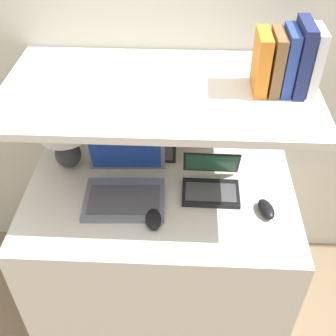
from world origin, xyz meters
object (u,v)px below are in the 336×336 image
object	(u,v)px
table_lamp	(63,130)
book_blue	(288,61)
laptop_large	(125,184)
book_navy	(301,58)
computer_mouse	(153,219)
book_white	(314,61)
book_orange	(261,62)
book_brown	(276,62)
second_mouse	(266,209)
laptop_small	(211,183)
router_box	(161,148)

from	to	relation	value
table_lamp	book_blue	xyz separation A→B (m)	(0.84, -0.11, 0.39)
laptop_large	book_navy	distance (m)	0.81
computer_mouse	laptop_large	bearing A→B (deg)	128.91
laptop_large	book_white	bearing A→B (deg)	5.39
book_navy	book_orange	size ratio (longest dim) A/B	1.18
book_brown	table_lamp	bearing A→B (deg)	172.39
computer_mouse	second_mouse	size ratio (longest dim) A/B	0.97
laptop_small	table_lamp	bearing A→B (deg)	168.06
book_orange	table_lamp	bearing A→B (deg)	171.91
table_lamp	book_blue	bearing A→B (deg)	-7.26
book_brown	book_white	bearing A→B (deg)	0.00
table_lamp	book_orange	bearing A→B (deg)	-8.09
second_mouse	book_white	world-z (taller)	book_white
table_lamp	laptop_large	world-z (taller)	table_lamp
laptop_small	book_orange	distance (m)	0.55
laptop_large	computer_mouse	xyz separation A→B (m)	(0.13, -0.16, -0.03)
book_navy	book_brown	world-z (taller)	book_navy
book_brown	book_orange	size ratio (longest dim) A/B	1.00
computer_mouse	book_brown	xyz separation A→B (m)	(0.40, 0.22, 0.55)
computer_mouse	laptop_small	bearing A→B (deg)	41.22
laptop_large	book_orange	distance (m)	0.71
second_mouse	table_lamp	bearing A→B (deg)	163.15
book_blue	laptop_small	bearing A→B (deg)	-173.70
book_brown	router_box	bearing A→B (deg)	156.58
book_white	book_brown	size ratio (longest dim) A/B	1.09
laptop_small	book_blue	distance (m)	0.58
table_lamp	laptop_small	size ratio (longest dim) A/B	1.21
computer_mouse	second_mouse	world-z (taller)	same
computer_mouse	book_blue	world-z (taller)	book_blue
table_lamp	computer_mouse	size ratio (longest dim) A/B	2.52
table_lamp	router_box	distance (m)	0.43
book_blue	book_orange	distance (m)	0.09
computer_mouse	book_orange	xyz separation A→B (m)	(0.36, 0.22, 0.55)
computer_mouse	book_blue	bearing A→B (deg)	26.41
laptop_small	router_box	size ratio (longest dim) A/B	1.71
router_box	book_blue	xyz separation A→B (m)	(0.44, -0.17, 0.52)
router_box	book_blue	size ratio (longest dim) A/B	0.64
table_lamp	second_mouse	world-z (taller)	table_lamp
second_mouse	book_navy	world-z (taller)	book_navy
second_mouse	book_orange	bearing A→B (deg)	118.96
computer_mouse	book_navy	size ratio (longest dim) A/B	0.48
table_lamp	book_white	size ratio (longest dim) A/B	1.30
table_lamp	book_blue	size ratio (longest dim) A/B	1.33
book_blue	book_brown	bearing A→B (deg)	180.00
book_brown	book_orange	world-z (taller)	same
book_white	book_blue	distance (m)	0.08
laptop_large	second_mouse	bearing A→B (deg)	-8.44
book_navy	book_brown	distance (m)	0.08
second_mouse	book_white	bearing A→B (deg)	58.04
book_navy	book_blue	bearing A→B (deg)	180.00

